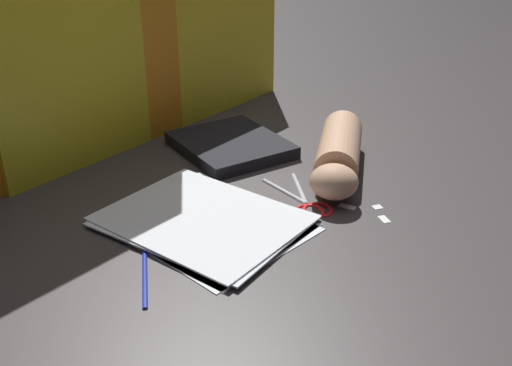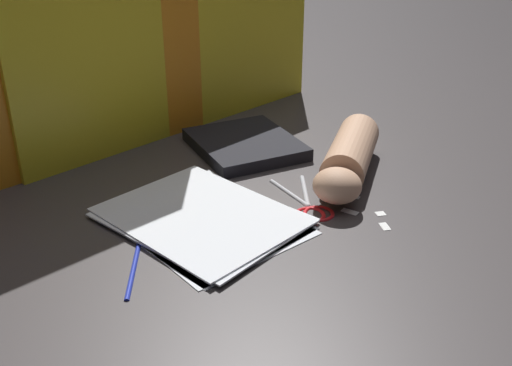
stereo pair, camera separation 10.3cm
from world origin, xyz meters
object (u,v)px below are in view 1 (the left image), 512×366
at_px(paper_stack, 204,221).
at_px(book_closed, 231,145).
at_px(hand_forearm, 338,155).
at_px(scissors, 307,202).

xyz_separation_m(paper_stack, book_closed, (0.27, 0.18, 0.01)).
bearing_deg(paper_stack, hand_forearm, -12.43).
bearing_deg(book_closed, scissors, -109.69).
xyz_separation_m(book_closed, hand_forearm, (0.05, -0.24, 0.03)).
height_order(book_closed, scissors, book_closed).
bearing_deg(paper_stack, book_closed, 33.52).
distance_m(book_closed, hand_forearm, 0.25).
relative_size(paper_stack, book_closed, 1.19).
bearing_deg(scissors, book_closed, 70.31).
bearing_deg(book_closed, paper_stack, -146.48).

